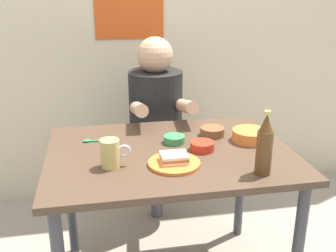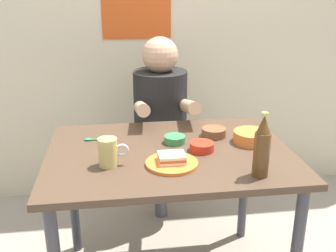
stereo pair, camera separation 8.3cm
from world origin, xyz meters
name	(u,v)px [view 2 (the right image)]	position (x,y,z in m)	size (l,w,h in m)	color
wall_back	(147,8)	(0.00, 1.05, 1.30)	(4.40, 0.09, 2.60)	beige
dining_table	(169,169)	(0.00, 0.00, 0.65)	(1.10, 0.80, 0.74)	#4C3828
stool	(161,167)	(0.03, 0.63, 0.35)	(0.34, 0.34, 0.45)	#4C4C51
person_seated	(161,105)	(0.03, 0.62, 0.77)	(0.33, 0.56, 0.72)	black
plate_orange	(172,163)	(-0.01, -0.15, 0.75)	(0.22, 0.22, 0.01)	orange
sandwich	(172,158)	(-0.01, -0.15, 0.77)	(0.11, 0.09, 0.04)	beige
beer_mug	(109,152)	(-0.27, -0.12, 0.80)	(0.13, 0.08, 0.12)	#D1BC66
beer_bottle	(262,148)	(0.32, -0.29, 0.86)	(0.06, 0.06, 0.26)	#593819
dip_bowl_green	(175,139)	(0.04, 0.09, 0.76)	(0.10, 0.10, 0.03)	#388C4C
soup_bowl_orange	(251,136)	(0.40, 0.04, 0.77)	(0.17, 0.17, 0.05)	orange
sauce_bowl_chili	(202,146)	(0.14, -0.02, 0.76)	(0.11, 0.11, 0.04)	red
condiment_bowl_brown	(214,132)	(0.24, 0.14, 0.76)	(0.12, 0.12, 0.04)	brown
spoon	(93,139)	(-0.35, 0.17, 0.75)	(0.13, 0.03, 0.01)	#26A559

